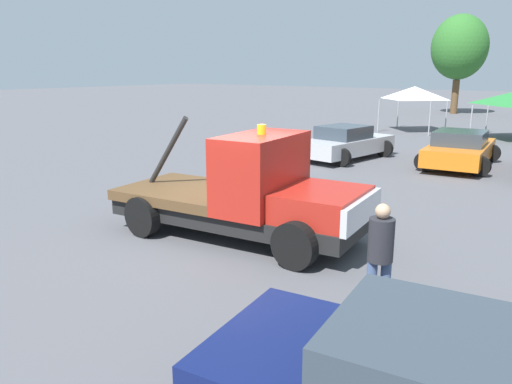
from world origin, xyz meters
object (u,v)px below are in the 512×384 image
object	(u,v)px
tree_left	(460,47)
parked_car_orange	(460,149)
canopy_tent_white	(414,93)
parked_car_silver	(346,143)
tow_truck	(251,195)
person_near_truck	(380,251)

from	to	relation	value
tree_left	parked_car_orange	bearing A→B (deg)	-73.64
canopy_tent_white	parked_car_silver	bearing A→B (deg)	-83.85
tow_truck	tree_left	distance (m)	34.42
tow_truck	person_near_truck	xyz separation A→B (m)	(3.50, -1.49, 0.01)
tow_truck	canopy_tent_white	world-z (taller)	canopy_tent_white
person_near_truck	canopy_tent_white	size ratio (longest dim) A/B	0.56
person_near_truck	parked_car_orange	bearing A→B (deg)	-26.45
tow_truck	tree_left	size ratio (longest dim) A/B	0.75
parked_car_orange	canopy_tent_white	xyz separation A→B (m)	(-5.21, 9.42, 1.53)
parked_car_silver	parked_car_orange	bearing A→B (deg)	-67.25
parked_car_silver	canopy_tent_white	xyz separation A→B (m)	(-1.13, 10.51, 1.53)
tow_truck	tree_left	world-z (taller)	tree_left
parked_car_silver	canopy_tent_white	bearing A→B (deg)	14.02
parked_car_orange	canopy_tent_white	bearing A→B (deg)	22.66
parked_car_silver	tree_left	xyz separation A→B (m)	(-2.61, 23.84, 4.46)
tow_truck	person_near_truck	world-z (taller)	tow_truck
parked_car_silver	tree_left	bearing A→B (deg)	14.11
parked_car_orange	tree_left	xyz separation A→B (m)	(-6.68, 22.76, 4.45)
person_near_truck	canopy_tent_white	xyz separation A→B (m)	(-7.48, 21.88, 1.21)
person_near_truck	canopy_tent_white	world-z (taller)	canopy_tent_white
person_near_truck	tree_left	bearing A→B (deg)	-22.54
parked_car_silver	person_near_truck	bearing A→B (deg)	-142.94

